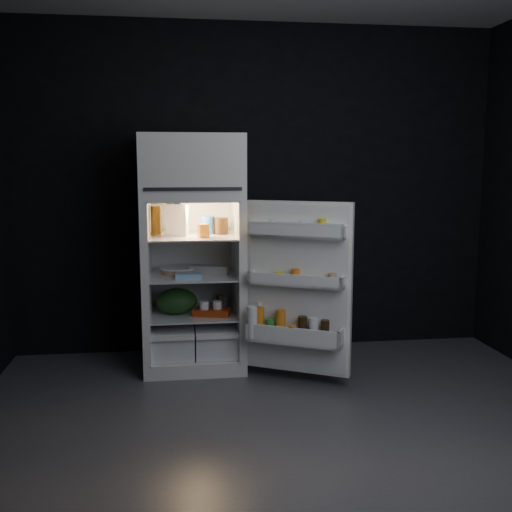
{
  "coord_description": "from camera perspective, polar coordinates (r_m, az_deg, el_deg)",
  "views": [
    {
      "loc": [
        -0.67,
        -3.27,
        1.56
      ],
      "look_at": [
        -0.1,
        1.0,
        0.9
      ],
      "focal_mm": 42.0,
      "sensor_mm": 36.0,
      "label": 1
    }
  ],
  "objects": [
    {
      "name": "fridge_door",
      "position": [
        4.21,
        3.87,
        -3.27
      ],
      "size": [
        0.72,
        0.51,
        1.22
      ],
      "color": "white",
      "rests_on": "ground"
    },
    {
      "name": "egg_carton",
      "position": [
        4.59,
        -4.47,
        -1.34
      ],
      "size": [
        0.32,
        0.19,
        0.07
      ],
      "primitive_type": "cube",
      "rotation": [
        0.0,
        0.0,
        -0.3
      ],
      "color": "gray",
      "rests_on": "refrigerator"
    },
    {
      "name": "flat_package",
      "position": [
        4.44,
        -6.4,
        -1.91
      ],
      "size": [
        0.2,
        0.11,
        0.04
      ],
      "primitive_type": "cube",
      "rotation": [
        0.0,
        0.0,
        -0.1
      ],
      "color": "#8AB7D5",
      "rests_on": "refrigerator"
    },
    {
      "name": "small_can_silver",
      "position": [
        4.82,
        -3.12,
        -4.36
      ],
      "size": [
        0.07,
        0.07,
        0.09
      ],
      "primitive_type": "cylinder",
      "rotation": [
        0.0,
        0.0,
        0.05
      ],
      "color": "silver",
      "rests_on": "refrigerator"
    },
    {
      "name": "yogurt_tray",
      "position": [
        4.57,
        -4.21,
        -5.35
      ],
      "size": [
        0.3,
        0.21,
        0.05
      ],
      "primitive_type": "cube",
      "rotation": [
        0.0,
        0.0,
        -0.26
      ],
      "color": "#9C310D",
      "rests_on": "refrigerator"
    },
    {
      "name": "wrapped_pkg",
      "position": [
        4.72,
        -3.97,
        -1.18
      ],
      "size": [
        0.12,
        0.1,
        0.05
      ],
      "primitive_type": "cube",
      "rotation": [
        0.0,
        0.0,
        0.14
      ],
      "color": "beige",
      "rests_on": "refrigerator"
    },
    {
      "name": "wall_front",
      "position": [
        1.72,
        15.37,
        1.46
      ],
      "size": [
        4.0,
        0.0,
        2.7
      ],
      "primitive_type": "cube",
      "color": "black",
      "rests_on": "ground"
    },
    {
      "name": "produce_bag",
      "position": [
        4.64,
        -7.56,
        -4.28
      ],
      "size": [
        0.38,
        0.35,
        0.2
      ],
      "primitive_type": "ellipsoid",
      "rotation": [
        0.0,
        0.0,
        -0.31
      ],
      "color": "#193815",
      "rests_on": "refrigerator"
    },
    {
      "name": "floor",
      "position": [
        3.68,
        3.72,
        -16.35
      ],
      "size": [
        4.0,
        3.4,
        0.0
      ],
      "primitive_type": "cube",
      "color": "#4E4E54",
      "rests_on": "ground"
    },
    {
      "name": "amber_bottle",
      "position": [
        4.67,
        -9.49,
        3.38
      ],
      "size": [
        0.1,
        0.1,
        0.22
      ],
      "primitive_type": "cylinder",
      "rotation": [
        0.0,
        0.0,
        0.27
      ],
      "color": "#AA661B",
      "rests_on": "refrigerator"
    },
    {
      "name": "jam_jar",
      "position": [
        4.64,
        -3.34,
        2.88
      ],
      "size": [
        0.14,
        0.14,
        0.13
      ],
      "primitive_type": "cylinder",
      "rotation": [
        0.0,
        0.0,
        0.33
      ],
      "color": "black",
      "rests_on": "refrigerator"
    },
    {
      "name": "small_carton",
      "position": [
        4.44,
        -5.02,
        2.41
      ],
      "size": [
        0.09,
        0.08,
        0.1
      ],
      "primitive_type": "cube",
      "rotation": [
        0.0,
        0.0,
        0.36
      ],
      "color": "orange",
      "rests_on": "refrigerator"
    },
    {
      "name": "small_can_red",
      "position": [
        4.86,
        -3.44,
        -4.25
      ],
      "size": [
        0.08,
        0.08,
        0.09
      ],
      "primitive_type": "cylinder",
      "rotation": [
        0.0,
        0.0,
        0.25
      ],
      "color": "#9C310D",
      "rests_on": "refrigerator"
    },
    {
      "name": "milk_jug",
      "position": [
        4.57,
        -7.48,
        3.43
      ],
      "size": [
        0.17,
        0.17,
        0.24
      ],
      "primitive_type": "cube",
      "rotation": [
        0.0,
        0.0,
        -0.16
      ],
      "color": "white",
      "rests_on": "refrigerator"
    },
    {
      "name": "pie",
      "position": [
        4.68,
        -7.31,
        -1.39
      ],
      "size": [
        0.37,
        0.37,
        0.04
      ],
      "primitive_type": "cylinder",
      "rotation": [
        0.0,
        0.0,
        0.39
      ],
      "color": "tan",
      "rests_on": "refrigerator"
    },
    {
      "name": "wall_back",
      "position": [
        5.02,
        0.03,
        6.3
      ],
      "size": [
        4.0,
        0.0,
        2.7
      ],
      "primitive_type": "cube",
      "color": "black",
      "rests_on": "ground"
    },
    {
      "name": "refrigerator",
      "position": [
        4.63,
        -6.06,
        1.16
      ],
      "size": [
        0.76,
        0.71,
        1.78
      ],
      "color": "white",
      "rests_on": "ground"
    },
    {
      "name": "mayo_jar",
      "position": [
        4.65,
        -4.6,
        2.95
      ],
      "size": [
        0.13,
        0.13,
        0.14
      ],
      "primitive_type": "cylinder",
      "rotation": [
        0.0,
        0.0,
        0.24
      ],
      "color": "#204EAF",
      "rests_on": "refrigerator"
    }
  ]
}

